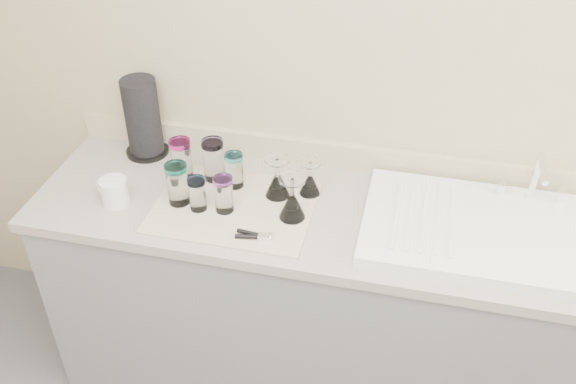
% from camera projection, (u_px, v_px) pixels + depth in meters
% --- Properties ---
extents(room_envelope, '(3.54, 3.50, 2.52)m').
position_uv_depth(room_envelope, '(180.00, 361.00, 0.89)').
color(room_envelope, '#515157').
rests_on(room_envelope, ground).
extents(counter_unit, '(2.06, 0.62, 0.90)m').
position_uv_depth(counter_unit, '(320.00, 302.00, 2.49)').
color(counter_unit, slate).
rests_on(counter_unit, ground).
extents(sink_unit, '(0.82, 0.50, 0.22)m').
position_uv_depth(sink_unit, '(489.00, 230.00, 2.11)').
color(sink_unit, white).
rests_on(sink_unit, counter_unit).
extents(dish_towel, '(0.55, 0.42, 0.01)m').
position_uv_depth(dish_towel, '(234.00, 207.00, 2.23)').
color(dish_towel, beige).
rests_on(dish_towel, counter_unit).
extents(tumbler_teal, '(0.08, 0.08, 0.16)m').
position_uv_depth(tumbler_teal, '(181.00, 159.00, 2.33)').
color(tumbler_teal, white).
rests_on(tumbler_teal, dish_towel).
extents(tumbler_cyan, '(0.08, 0.08, 0.16)m').
position_uv_depth(tumbler_cyan, '(214.00, 160.00, 2.32)').
color(tumbler_cyan, white).
rests_on(tumbler_cyan, dish_towel).
extents(tumbler_purple, '(0.07, 0.07, 0.13)m').
position_uv_depth(tumbler_purple, '(234.00, 170.00, 2.29)').
color(tumbler_purple, white).
rests_on(tumbler_purple, dish_towel).
extents(tumbler_magenta, '(0.08, 0.08, 0.15)m').
position_uv_depth(tumbler_magenta, '(177.00, 184.00, 2.21)').
color(tumbler_magenta, white).
rests_on(tumbler_magenta, dish_towel).
extents(tumbler_blue, '(0.06, 0.06, 0.12)m').
position_uv_depth(tumbler_blue, '(197.00, 194.00, 2.19)').
color(tumbler_blue, white).
rests_on(tumbler_blue, dish_towel).
extents(tumbler_lavender, '(0.07, 0.07, 0.13)m').
position_uv_depth(tumbler_lavender, '(224.00, 194.00, 2.18)').
color(tumbler_lavender, white).
rests_on(tumbler_lavender, dish_towel).
extents(goblet_back_left, '(0.09, 0.09, 0.16)m').
position_uv_depth(goblet_back_left, '(277.00, 183.00, 2.25)').
color(goblet_back_left, white).
rests_on(goblet_back_left, dish_towel).
extents(goblet_back_right, '(0.07, 0.07, 0.13)m').
position_uv_depth(goblet_back_right, '(310.00, 183.00, 2.27)').
color(goblet_back_right, white).
rests_on(goblet_back_right, dish_towel).
extents(goblet_front_right, '(0.09, 0.09, 0.16)m').
position_uv_depth(goblet_front_right, '(292.00, 204.00, 2.15)').
color(goblet_front_right, white).
rests_on(goblet_front_right, dish_towel).
extents(can_opener, '(0.12, 0.05, 0.02)m').
position_uv_depth(can_opener, '(254.00, 236.00, 2.09)').
color(can_opener, silver).
rests_on(can_opener, dish_towel).
extents(white_mug, '(0.14, 0.12, 0.10)m').
position_uv_depth(white_mug, '(114.00, 191.00, 2.23)').
color(white_mug, silver).
rests_on(white_mug, counter_unit).
extents(paper_towel_roll, '(0.17, 0.17, 0.31)m').
position_uv_depth(paper_towel_roll, '(143.00, 118.00, 2.43)').
color(paper_towel_roll, black).
rests_on(paper_towel_roll, counter_unit).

